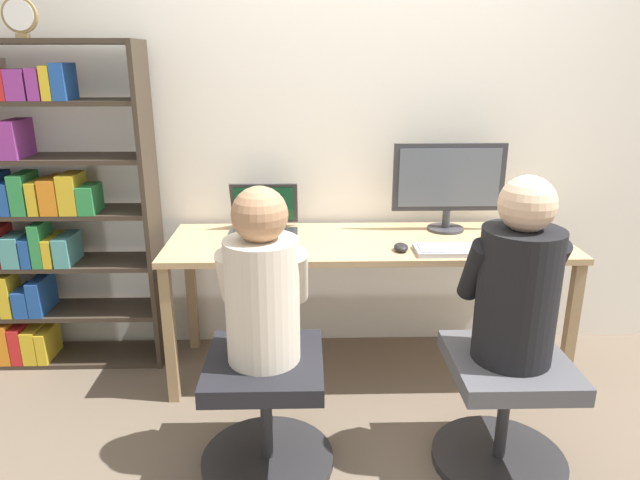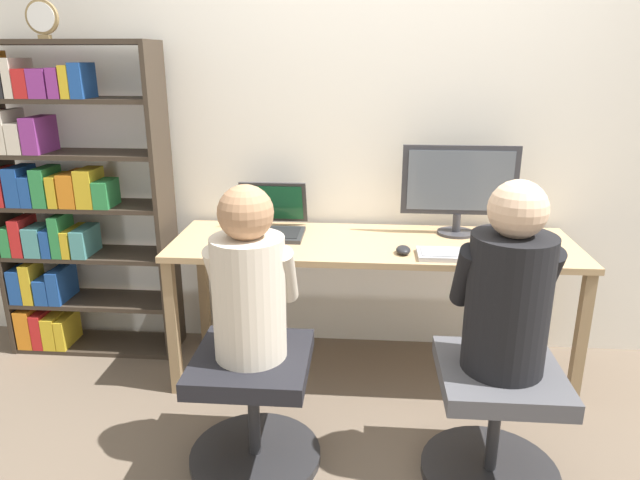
{
  "view_description": "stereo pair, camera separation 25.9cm",
  "coord_description": "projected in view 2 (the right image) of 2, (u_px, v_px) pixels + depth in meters",
  "views": [
    {
      "loc": [
        -0.31,
        -2.39,
        1.6
      ],
      "look_at": [
        -0.24,
        0.09,
        0.8
      ],
      "focal_mm": 32.0,
      "sensor_mm": 36.0,
      "label": 1
    },
    {
      "loc": [
        -0.05,
        -2.38,
        1.6
      ],
      "look_at": [
        -0.24,
        0.09,
        0.8
      ],
      "focal_mm": 32.0,
      "sensor_mm": 36.0,
      "label": 2
    }
  ],
  "objects": [
    {
      "name": "keyboard",
      "position": [
        463.0,
        255.0,
        2.59
      ],
      "size": [
        0.41,
        0.17,
        0.03
      ],
      "color": "#B2B2B7",
      "rests_on": "desk"
    },
    {
      "name": "person_at_laptop",
      "position": [
        249.0,
        282.0,
        2.14
      ],
      "size": [
        0.34,
        0.31,
        0.68
      ],
      "color": "beige",
      "rests_on": "office_chair_right"
    },
    {
      "name": "person_at_monitor",
      "position": [
        509.0,
        289.0,
        2.04
      ],
      "size": [
        0.37,
        0.33,
        0.71
      ],
      "color": "black",
      "rests_on": "office_chair_left"
    },
    {
      "name": "computer_mouse_by_keyboard",
      "position": [
        403.0,
        250.0,
        2.64
      ],
      "size": [
        0.07,
        0.1,
        0.04
      ],
      "color": "black",
      "rests_on": "desk"
    },
    {
      "name": "laptop",
      "position": [
        271.0,
        223.0,
        2.94
      ],
      "size": [
        0.35,
        0.36,
        0.25
      ],
      "color": "#2D2D30",
      "rests_on": "desk"
    },
    {
      "name": "office_chair_left",
      "position": [
        495.0,
        417.0,
        2.2
      ],
      "size": [
        0.54,
        0.54,
        0.49
      ],
      "color": "#262628",
      "rests_on": "ground_plane"
    },
    {
      "name": "office_chair_right",
      "position": [
        253.0,
        402.0,
        2.29
      ],
      "size": [
        0.54,
        0.54,
        0.49
      ],
      "color": "#262628",
      "rests_on": "ground_plane"
    },
    {
      "name": "desktop_monitor",
      "position": [
        459.0,
        187.0,
        2.86
      ],
      "size": [
        0.58,
        0.19,
        0.46
      ],
      "color": "#333338",
      "rests_on": "desk"
    },
    {
      "name": "wall_back",
      "position": [
        375.0,
        116.0,
        3.0
      ],
      "size": [
        10.0,
        0.05,
        2.6
      ],
      "color": "white",
      "rests_on": "ground_plane"
    },
    {
      "name": "ground_plane",
      "position": [
        369.0,
        404.0,
        2.75
      ],
      "size": [
        14.0,
        14.0,
        0.0
      ],
      "primitive_type": "plane",
      "color": "brown"
    },
    {
      "name": "bookshelf",
      "position": [
        60.0,
        203.0,
        3.03
      ],
      "size": [
        0.92,
        0.28,
        1.68
      ],
      "color": "#382D23",
      "rests_on": "ground_plane"
    },
    {
      "name": "desk_clock",
      "position": [
        42.0,
        18.0,
        2.69
      ],
      "size": [
        0.16,
        0.03,
        0.18
      ],
      "color": "olive",
      "rests_on": "bookshelf"
    },
    {
      "name": "desk",
      "position": [
        372.0,
        255.0,
        2.84
      ],
      "size": [
        1.99,
        0.62,
        0.73
      ],
      "color": "tan",
      "rests_on": "ground_plane"
    }
  ]
}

